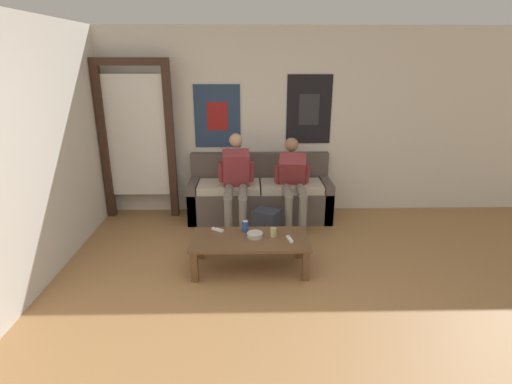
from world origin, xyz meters
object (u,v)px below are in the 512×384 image
(person_seated_adult, at_px, (236,179))
(backpack, at_px, (266,226))
(game_controller_near_left, at_px, (290,239))
(game_controller_near_right, at_px, (218,230))
(coffee_table, at_px, (250,243))
(drink_can_blue, at_px, (245,226))
(pillar_candle, at_px, (273,232))
(ceramic_bowl, at_px, (255,235))
(couch, at_px, (260,196))
(person_seated_teen, at_px, (293,180))

(person_seated_adult, relative_size, backpack, 3.07)
(game_controller_near_left, height_order, game_controller_near_right, same)
(coffee_table, relative_size, drink_can_blue, 9.94)
(coffee_table, distance_m, drink_can_blue, 0.21)
(pillar_candle, height_order, game_controller_near_left, pillar_candle)
(person_seated_adult, bearing_deg, drink_can_blue, -82.54)
(ceramic_bowl, height_order, drink_can_blue, drink_can_blue)
(drink_can_blue, bearing_deg, game_controller_near_left, -25.91)
(game_controller_near_right, bearing_deg, drink_can_blue, -5.77)
(backpack, xyz_separation_m, ceramic_bowl, (-0.15, -0.67, 0.20))
(pillar_candle, xyz_separation_m, game_controller_near_left, (0.16, -0.09, -0.04))
(backpack, bearing_deg, pillar_candle, -85.62)
(person_seated_adult, bearing_deg, backpack, -48.61)
(person_seated_adult, relative_size, game_controller_near_left, 8.20)
(person_seated_adult, height_order, pillar_candle, person_seated_adult)
(coffee_table, distance_m, pillar_candle, 0.27)
(backpack, xyz_separation_m, game_controller_near_right, (-0.55, -0.49, 0.18))
(couch, height_order, person_seated_adult, person_seated_adult)
(couch, distance_m, game_controller_near_right, 1.36)
(couch, bearing_deg, coffee_table, -95.82)
(person_seated_adult, height_order, ceramic_bowl, person_seated_adult)
(backpack, xyz_separation_m, pillar_candle, (0.05, -0.65, 0.22))
(backpack, relative_size, game_controller_near_right, 2.82)
(coffee_table, bearing_deg, pillar_candle, 8.28)
(drink_can_blue, bearing_deg, coffee_table, -73.31)
(game_controller_near_right, bearing_deg, ceramic_bowl, -23.36)
(backpack, distance_m, game_controller_near_left, 0.80)
(person_seated_teen, distance_m, ceramic_bowl, 1.28)
(coffee_table, bearing_deg, game_controller_near_left, -8.06)
(person_seated_adult, height_order, drink_can_blue, person_seated_adult)
(couch, bearing_deg, pillar_candle, -86.01)
(person_seated_adult, bearing_deg, couch, 46.89)
(coffee_table, xyz_separation_m, person_seated_adult, (-0.17, 1.11, 0.36))
(drink_can_blue, bearing_deg, person_seated_adult, 97.46)
(backpack, bearing_deg, person_seated_teen, 51.78)
(backpack, distance_m, ceramic_bowl, 0.71)
(couch, height_order, person_seated_teen, person_seated_teen)
(person_seated_teen, xyz_separation_m, game_controller_near_left, (-0.16, -1.22, -0.27))
(person_seated_teen, relative_size, game_controller_near_left, 7.63)
(person_seated_teen, bearing_deg, drink_can_blue, -121.87)
(person_seated_adult, height_order, game_controller_near_right, person_seated_adult)
(pillar_candle, distance_m, game_controller_near_right, 0.62)
(person_seated_adult, relative_size, drink_can_blue, 9.78)
(person_seated_teen, relative_size, pillar_candle, 10.33)
(ceramic_bowl, bearing_deg, coffee_table, -156.83)
(ceramic_bowl, bearing_deg, person_seated_adult, 101.69)
(drink_can_blue, bearing_deg, ceramic_bowl, -54.77)
(backpack, bearing_deg, person_seated_adult, 131.39)
(person_seated_adult, distance_m, game_controller_near_left, 1.34)
(person_seated_adult, height_order, backpack, person_seated_adult)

